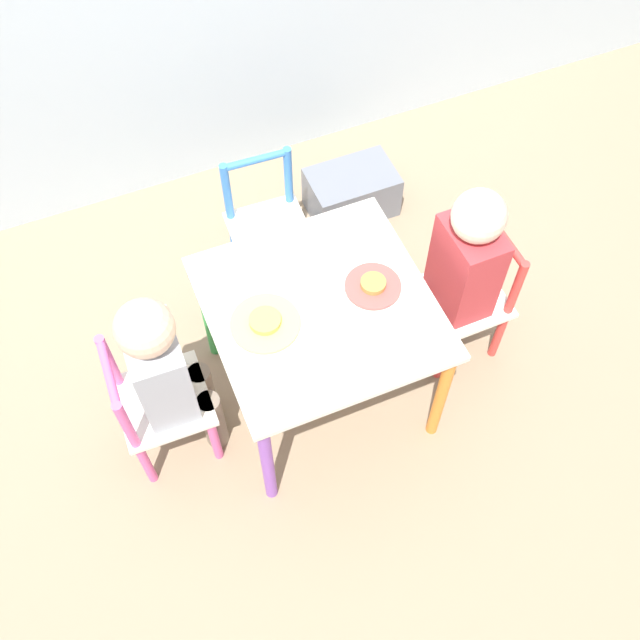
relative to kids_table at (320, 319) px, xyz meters
The scene contains 10 objects.
ground_plane 0.42m from the kids_table, ahead, with size 6.00×6.00×0.00m, color #8C755B.
kids_table is the anchor object (origin of this frame).
chair_pink 0.54m from the kids_table, behind, with size 0.27×0.27×0.50m.
chair_red 0.54m from the kids_table, ahead, with size 0.26×0.26×0.50m.
chair_blue 0.54m from the kids_table, 87.60° to the left, with size 0.27×0.27×0.50m.
child_left 0.45m from the kids_table, behind, with size 0.21×0.20×0.72m.
child_right 0.45m from the kids_table, ahead, with size 0.21×0.20×0.74m.
plate_left 0.18m from the kids_table, behind, with size 0.19×0.19×0.03m.
plate_right 0.18m from the kids_table, ahead, with size 0.16×0.16×0.03m.
storage_bin 0.86m from the kids_table, 58.78° to the left, with size 0.32×0.21×0.18m.
Camera 1 is at (-0.44, -1.07, 2.21)m, focal length 42.00 mm.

